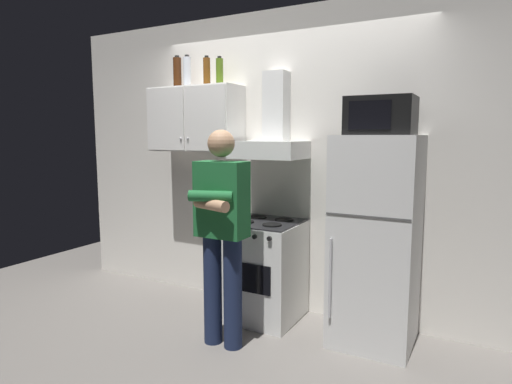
# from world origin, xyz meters

# --- Properties ---
(ground_plane) EXTENTS (7.00, 7.00, 0.00)m
(ground_plane) POSITION_xyz_m (0.00, 0.00, 0.00)
(ground_plane) COLOR slate
(back_wall_tiled) EXTENTS (4.80, 0.10, 2.70)m
(back_wall_tiled) POSITION_xyz_m (0.00, 0.60, 1.35)
(back_wall_tiled) COLOR silver
(back_wall_tiled) RESTS_ON ground_plane
(upper_cabinet) EXTENTS (0.90, 0.37, 0.60)m
(upper_cabinet) POSITION_xyz_m (-0.85, 0.37, 1.75)
(upper_cabinet) COLOR white
(stove_oven) EXTENTS (0.60, 0.62, 0.87)m
(stove_oven) POSITION_xyz_m (-0.05, 0.25, 0.43)
(stove_oven) COLOR white
(stove_oven) RESTS_ON ground_plane
(range_hood) EXTENTS (0.60, 0.44, 0.75)m
(range_hood) POSITION_xyz_m (-0.05, 0.38, 1.60)
(range_hood) COLOR white
(refrigerator) EXTENTS (0.60, 0.62, 1.60)m
(refrigerator) POSITION_xyz_m (0.90, 0.25, 0.80)
(refrigerator) COLOR silver
(refrigerator) RESTS_ON ground_plane
(microwave) EXTENTS (0.48, 0.37, 0.28)m
(microwave) POSITION_xyz_m (0.90, 0.27, 1.74)
(microwave) COLOR black
(microwave) RESTS_ON refrigerator
(person_standing) EXTENTS (0.38, 0.33, 1.64)m
(person_standing) POSITION_xyz_m (-0.10, -0.36, 0.90)
(person_standing) COLOR #192342
(person_standing) RESTS_ON ground_plane
(bottle_olive_oil) EXTENTS (0.07, 0.07, 0.26)m
(bottle_olive_oil) POSITION_xyz_m (-0.59, 0.40, 2.17)
(bottle_olive_oil) COLOR #4C6B19
(bottle_olive_oil) RESTS_ON upper_cabinet
(bottle_vodka_clear) EXTENTS (0.08, 0.08, 0.31)m
(bottle_vodka_clear) POSITION_xyz_m (-0.97, 0.42, 2.20)
(bottle_vodka_clear) COLOR silver
(bottle_vodka_clear) RESTS_ON upper_cabinet
(bottle_rum_dark) EXTENTS (0.08, 0.08, 0.31)m
(bottle_rum_dark) POSITION_xyz_m (-1.08, 0.41, 2.20)
(bottle_rum_dark) COLOR #47230F
(bottle_rum_dark) RESTS_ON upper_cabinet
(bottle_beer_brown) EXTENTS (0.07, 0.07, 0.28)m
(bottle_beer_brown) POSITION_xyz_m (-0.72, 0.39, 2.18)
(bottle_beer_brown) COLOR brown
(bottle_beer_brown) RESTS_ON upper_cabinet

